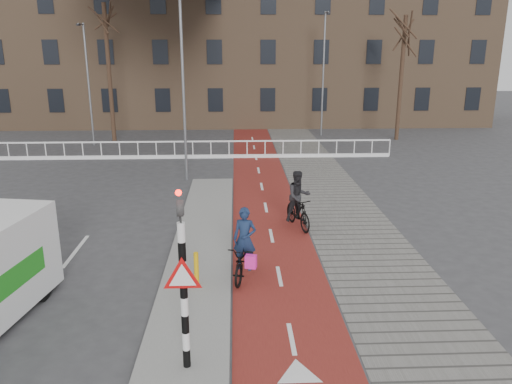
{
  "coord_description": "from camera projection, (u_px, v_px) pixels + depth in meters",
  "views": [
    {
      "loc": [
        0.37,
        -10.19,
        5.92
      ],
      "look_at": [
        1.0,
        5.0,
        1.5
      ],
      "focal_mm": 35.0,
      "sensor_mm": 36.0,
      "label": 1
    }
  ],
  "objects": [
    {
      "name": "ground",
      "position": [
        222.0,
        316.0,
        11.41
      ],
      "size": [
        120.0,
        120.0,
        0.0
      ],
      "primitive_type": "plane",
      "color": "#38383A",
      "rests_on": "ground"
    },
    {
      "name": "curb_island",
      "position": [
        202.0,
        247.0,
        15.21
      ],
      "size": [
        1.8,
        16.0,
        0.12
      ],
      "primitive_type": "cube",
      "color": "gray",
      "rests_on": "ground"
    },
    {
      "name": "cyclist_far",
      "position": [
        298.0,
        205.0,
        16.77
      ],
      "size": [
        1.05,
        1.92,
        1.98
      ],
      "rotation": [
        0.0,
        0.0,
        0.3
      ],
      "color": "black",
      "rests_on": "bike_lane"
    },
    {
      "name": "bike_lane",
      "position": [
        263.0,
        193.0,
        21.07
      ],
      "size": [
        2.5,
        60.0,
        0.01
      ],
      "primitive_type": "cube",
      "color": "maroon",
      "rests_on": "ground"
    },
    {
      "name": "railing",
      "position": [
        138.0,
        153.0,
        27.44
      ],
      "size": [
        28.0,
        0.1,
        0.99
      ],
      "color": "silver",
      "rests_on": "ground"
    },
    {
      "name": "streetlight_near",
      "position": [
        183.0,
        91.0,
        22.02
      ],
      "size": [
        0.12,
        0.12,
        8.15
      ],
      "primitive_type": "cylinder",
      "color": "slate",
      "rests_on": "ground"
    },
    {
      "name": "townhouse_row",
      "position": [
        192.0,
        23.0,
        39.82
      ],
      "size": [
        46.0,
        10.0,
        15.9
      ],
      "color": "#7F6047",
      "rests_on": "ground"
    },
    {
      "name": "tree_right",
      "position": [
        401.0,
        79.0,
        32.18
      ],
      "size": [
        0.26,
        0.26,
        7.87
      ],
      "primitive_type": "cylinder",
      "color": "#301E15",
      "rests_on": "ground"
    },
    {
      "name": "streetlight_left",
      "position": [
        89.0,
        86.0,
        30.33
      ],
      "size": [
        0.12,
        0.12,
        7.31
      ],
      "primitive_type": "cylinder",
      "color": "slate",
      "rests_on": "ground"
    },
    {
      "name": "bollard",
      "position": [
        196.0,
        269.0,
        12.57
      ],
      "size": [
        0.12,
        0.12,
        0.87
      ],
      "primitive_type": "cylinder",
      "color": "#EDB10D",
      "rests_on": "curb_island"
    },
    {
      "name": "tree_mid",
      "position": [
        109.0,
        75.0,
        31.32
      ],
      "size": [
        0.26,
        0.26,
        8.54
      ],
      "primitive_type": "cylinder",
      "color": "#301E15",
      "rests_on": "ground"
    },
    {
      "name": "traffic_signal",
      "position": [
        183.0,
        276.0,
        8.9
      ],
      "size": [
        0.8,
        0.8,
        3.68
      ],
      "color": "black",
      "rests_on": "curb_island"
    },
    {
      "name": "streetlight_right",
      "position": [
        323.0,
        75.0,
        33.71
      ],
      "size": [
        0.12,
        0.12,
        8.19
      ],
      "primitive_type": "cylinder",
      "color": "slate",
      "rests_on": "ground"
    },
    {
      "name": "cyclist_near",
      "position": [
        245.0,
        255.0,
        13.16
      ],
      "size": [
        1.1,
        1.96,
        1.93
      ],
      "rotation": [
        0.0,
        0.0,
        -0.26
      ],
      "color": "black",
      "rests_on": "bike_lane"
    },
    {
      "name": "sidewalk",
      "position": [
        329.0,
        192.0,
        21.18
      ],
      "size": [
        3.0,
        60.0,
        0.01
      ],
      "primitive_type": "cube",
      "color": "slate",
      "rests_on": "ground"
    }
  ]
}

